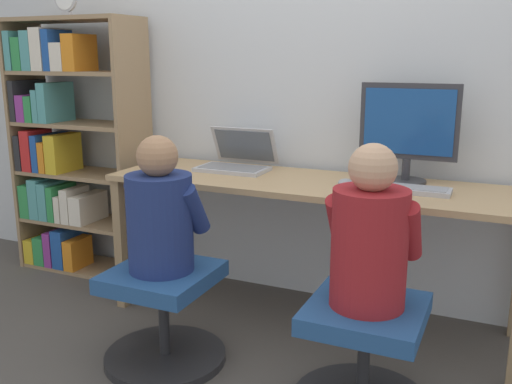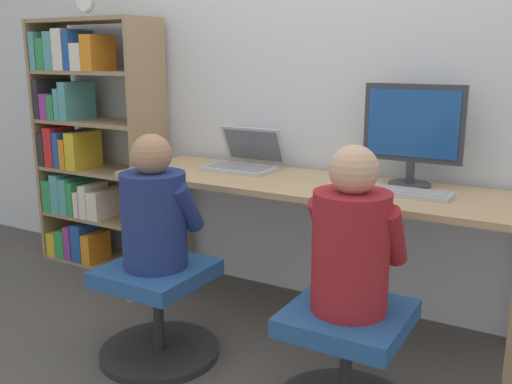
# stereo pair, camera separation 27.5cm
# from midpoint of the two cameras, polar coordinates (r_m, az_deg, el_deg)

# --- Properties ---
(ground_plane) EXTENTS (14.00, 14.00, 0.00)m
(ground_plane) POSITION_cam_midpoint_polar(r_m,az_deg,el_deg) (2.82, 5.59, -15.18)
(ground_plane) COLOR #4C4742
(wall_back) EXTENTS (10.00, 0.05, 2.60)m
(wall_back) POSITION_cam_midpoint_polar(r_m,az_deg,el_deg) (3.09, 11.36, 12.32)
(wall_back) COLOR silver
(wall_back) RESTS_ON ground_plane
(desk) EXTENTS (2.05, 0.59, 0.74)m
(desk) POSITION_cam_midpoint_polar(r_m,az_deg,el_deg) (2.83, 8.39, -0.57)
(desk) COLOR tan
(desk) RESTS_ON ground_plane
(desktop_monitor) EXTENTS (0.47, 0.20, 0.48)m
(desktop_monitor) POSITION_cam_midpoint_polar(r_m,az_deg,el_deg) (2.80, 18.15, 5.63)
(desktop_monitor) COLOR #333338
(desktop_monitor) RESTS_ON desk
(laptop) EXTENTS (0.38, 0.32, 0.22)m
(laptop) POSITION_cam_midpoint_polar(r_m,az_deg,el_deg) (3.11, 1.28, 3.15)
(laptop) COLOR #B7B7BC
(laptop) RESTS_ON desk
(keyboard) EXTENTS (0.42, 0.14, 0.03)m
(keyboard) POSITION_cam_midpoint_polar(r_m,az_deg,el_deg) (2.65, 17.41, -0.04)
(keyboard) COLOR #B2B2B7
(keyboard) RESTS_ON desk
(computer_mouse_by_keyboard) EXTENTS (0.06, 0.10, 0.03)m
(computer_mouse_by_keyboard) POSITION_cam_midpoint_polar(r_m,az_deg,el_deg) (2.72, 11.80, 0.72)
(computer_mouse_by_keyboard) COLOR #99999E
(computer_mouse_by_keyboard) RESTS_ON desk
(office_chair_left) EXTENTS (0.55, 0.55, 0.44)m
(office_chair_left) POSITION_cam_midpoint_polar(r_m,az_deg,el_deg) (2.28, 12.57, -16.18)
(office_chair_left) COLOR #262628
(office_chair_left) RESTS_ON ground_plane
(office_chair_right) EXTENTS (0.55, 0.55, 0.44)m
(office_chair_right) POSITION_cam_midpoint_polar(r_m,az_deg,el_deg) (2.65, -6.79, -11.59)
(office_chair_right) COLOR #262628
(office_chair_right) RESTS_ON ground_plane
(person_at_monitor) EXTENTS (0.34, 0.30, 0.61)m
(person_at_monitor) POSITION_cam_midpoint_polar(r_m,az_deg,el_deg) (2.10, 13.27, -4.81)
(person_at_monitor) COLOR maroon
(person_at_monitor) RESTS_ON office_chair_left
(person_at_laptop) EXTENTS (0.35, 0.30, 0.59)m
(person_at_laptop) POSITION_cam_midpoint_polar(r_m,az_deg,el_deg) (2.49, -7.03, -1.91)
(person_at_laptop) COLOR navy
(person_at_laptop) RESTS_ON office_chair_right
(bookshelf) EXTENTS (0.85, 0.34, 1.57)m
(bookshelf) POSITION_cam_midpoint_polar(r_m,az_deg,el_deg) (3.80, -14.79, 4.40)
(bookshelf) COLOR #997A56
(bookshelf) RESTS_ON ground_plane
(desk_clock) EXTENTS (0.15, 0.03, 0.17)m
(desk_clock) POSITION_cam_midpoint_polar(r_m,az_deg,el_deg) (3.59, -14.58, 18.03)
(desk_clock) COLOR #B2B2B7
(desk_clock) RESTS_ON bookshelf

